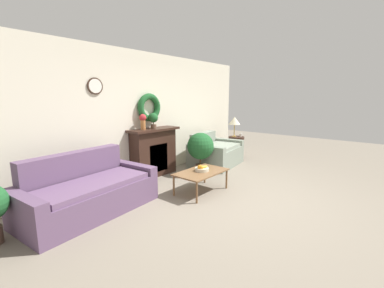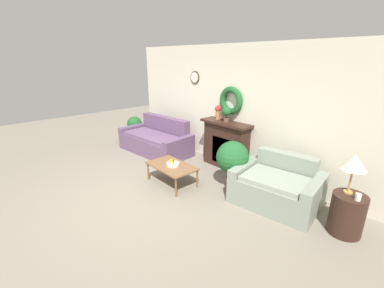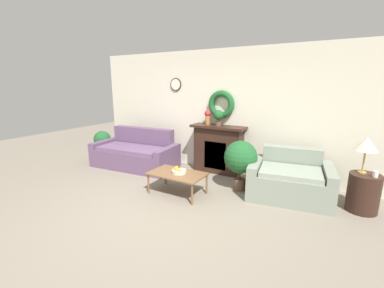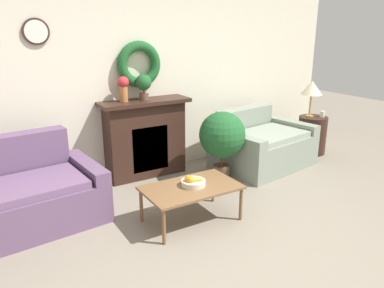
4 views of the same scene
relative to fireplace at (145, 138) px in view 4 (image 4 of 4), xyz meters
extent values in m
plane|color=gray|center=(-0.01, -2.30, -0.54)|extent=(16.00, 16.00, 0.00)
cube|color=beige|center=(-0.01, 0.21, 0.81)|extent=(6.80, 0.06, 2.70)
cylinder|color=#382319|center=(-1.22, 0.16, 1.40)|extent=(0.30, 0.02, 0.30)
cylinder|color=white|center=(-1.22, 0.15, 1.40)|extent=(0.25, 0.01, 0.25)
torus|color=#1E5628|center=(0.00, 0.11, 0.98)|extent=(0.61, 0.13, 0.61)
cube|color=#331E16|center=(0.00, 0.01, -0.03)|extent=(1.07, 0.34, 1.02)
cube|color=black|center=(0.00, -0.15, -0.11)|extent=(0.52, 0.02, 0.61)
cube|color=orange|center=(0.00, -0.16, -0.19)|extent=(0.41, 0.01, 0.34)
cube|color=#331E16|center=(0.00, -0.03, 0.50)|extent=(1.21, 0.41, 0.05)
cube|color=#604766|center=(-1.88, -0.76, -0.33)|extent=(1.72, 0.90, 0.43)
cube|color=#604766|center=(-0.98, -0.57, -0.26)|extent=(0.26, 0.97, 0.57)
cube|color=gray|center=(1.66, -0.67, -0.31)|extent=(1.14, 0.92, 0.46)
cube|color=gray|center=(1.59, -0.18, -0.13)|extent=(1.05, 0.37, 0.82)
cube|color=gray|center=(1.05, -0.65, -0.24)|extent=(0.32, 1.01, 0.60)
cube|color=gray|center=(2.24, -0.47, -0.24)|extent=(0.32, 1.01, 0.60)
cube|color=gray|center=(1.66, -0.67, -0.04)|extent=(1.09, 0.86, 0.08)
cube|color=brown|center=(-0.14, -1.44, -0.16)|extent=(1.00, 0.61, 0.03)
cylinder|color=brown|center=(-0.60, -1.71, -0.36)|extent=(0.04, 0.04, 0.37)
cylinder|color=brown|center=(0.32, -1.71, -0.36)|extent=(0.04, 0.04, 0.37)
cylinder|color=brown|center=(-0.60, -1.18, -0.36)|extent=(0.04, 0.04, 0.37)
cylinder|color=brown|center=(0.32, -1.18, -0.36)|extent=(0.04, 0.04, 0.37)
cylinder|color=beige|center=(-0.11, -1.43, -0.12)|extent=(0.26, 0.26, 0.06)
sphere|color=#B2231E|center=(-0.14, -1.41, -0.07)|extent=(0.07, 0.07, 0.07)
sphere|color=orange|center=(-0.16, -1.42, -0.06)|extent=(0.08, 0.08, 0.08)
sphere|color=orange|center=(-0.15, -1.45, -0.06)|extent=(0.08, 0.08, 0.08)
ellipsoid|color=yellow|center=(-0.09, -1.47, -0.06)|extent=(0.17, 0.10, 0.04)
cylinder|color=#331E16|center=(2.73, -0.52, -0.24)|extent=(0.45, 0.45, 0.61)
cylinder|color=#B28E42|center=(2.68, -0.47, 0.08)|extent=(0.12, 0.12, 0.02)
cylinder|color=#B28E42|center=(2.68, -0.47, 0.26)|extent=(0.03, 0.03, 0.34)
cone|color=beige|center=(2.68, -0.47, 0.54)|extent=(0.33, 0.33, 0.22)
cylinder|color=silver|center=(2.84, -0.60, 0.12)|extent=(0.08, 0.08, 0.10)
cylinder|color=#AD6B38|center=(-0.27, 0.01, 0.63)|extent=(0.10, 0.10, 0.20)
sphere|color=#B72D33|center=(-0.27, 0.01, 0.78)|extent=(0.15, 0.15, 0.15)
cylinder|color=brown|center=(0.00, -0.01, 0.57)|extent=(0.13, 0.13, 0.09)
cylinder|color=#4C3823|center=(0.00, -0.01, 0.65)|extent=(0.02, 0.02, 0.06)
sphere|color=#1E5628|center=(0.00, -0.01, 0.76)|extent=(0.21, 0.21, 0.21)
cylinder|color=brown|center=(0.78, -0.71, -0.43)|extent=(0.23, 0.23, 0.22)
cylinder|color=#4C3823|center=(0.78, -0.71, -0.24)|extent=(0.04, 0.04, 0.17)
sphere|color=#1E5628|center=(0.78, -0.71, 0.10)|extent=(0.61, 0.61, 0.61)
camera|label=1|loc=(-3.76, -4.22, 1.22)|focal=24.00mm
camera|label=2|loc=(3.60, -4.24, 1.88)|focal=24.00mm
camera|label=3|loc=(2.31, -5.08, 1.43)|focal=24.00mm
camera|label=4|loc=(-2.00, -4.53, 1.45)|focal=35.00mm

